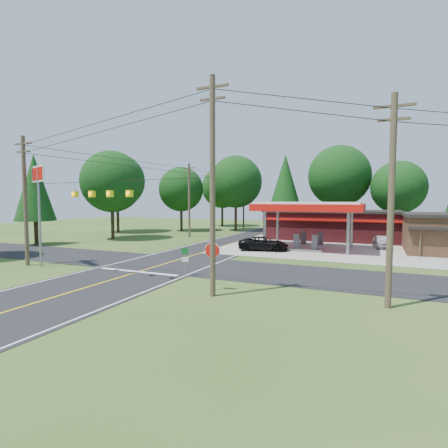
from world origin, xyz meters
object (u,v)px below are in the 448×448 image
at_px(suv_car, 263,244).
at_px(octagonal_stop_sign, 212,254).
at_px(big_stop_sign, 38,190).
at_px(gas_canopy, 309,208).
at_px(sedan_car, 382,242).

distance_m(suv_car, octagonal_stop_sign, 16.20).
height_order(suv_car, big_stop_sign, big_stop_sign).
bearing_deg(gas_canopy, octagonal_stop_sign, -96.00).
height_order(suv_car, sedan_car, suv_car).
bearing_deg(gas_canopy, sedan_car, 29.80).
distance_m(suv_car, big_stop_sign, 20.53).
bearing_deg(big_stop_sign, gas_canopy, 46.65).
distance_m(big_stop_sign, octagonal_stop_sign, 15.51).
bearing_deg(sedan_car, gas_canopy, -158.03).
xyz_separation_m(gas_canopy, big_stop_sign, (-17.00, -18.01, 1.62)).
bearing_deg(gas_canopy, big_stop_sign, -133.35).
distance_m(sedan_car, octagonal_stop_sign, 24.75).
height_order(gas_canopy, sedan_car, gas_canopy).
relative_size(gas_canopy, sedan_car, 2.70).
height_order(sedan_car, big_stop_sign, big_stop_sign).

